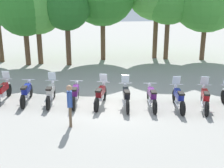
% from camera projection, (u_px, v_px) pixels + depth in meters
% --- Properties ---
extents(ground_plane, '(80.00, 80.00, 0.00)m').
position_uv_depth(ground_plane, '(113.00, 105.00, 13.83)').
color(ground_plane, '#9E9B93').
extents(motorcycle_0, '(0.65, 2.19, 1.37)m').
position_uv_depth(motorcycle_0, '(3.00, 91.00, 14.21)').
color(motorcycle_0, black).
rests_on(motorcycle_0, ground_plane).
extents(motorcycle_1, '(0.62, 2.19, 0.99)m').
position_uv_depth(motorcycle_1, '(26.00, 92.00, 14.10)').
color(motorcycle_1, black).
rests_on(motorcycle_1, ground_plane).
extents(motorcycle_2, '(0.62, 2.19, 1.37)m').
position_uv_depth(motorcycle_2, '(51.00, 93.00, 13.97)').
color(motorcycle_2, black).
rests_on(motorcycle_2, ground_plane).
extents(motorcycle_3, '(0.63, 2.19, 0.99)m').
position_uv_depth(motorcycle_3, '(75.00, 94.00, 13.89)').
color(motorcycle_3, black).
rests_on(motorcycle_3, ground_plane).
extents(motorcycle_4, '(0.85, 2.12, 1.37)m').
position_uv_depth(motorcycle_4, '(101.00, 95.00, 13.74)').
color(motorcycle_4, black).
rests_on(motorcycle_4, ground_plane).
extents(motorcycle_5, '(0.62, 2.19, 1.37)m').
position_uv_depth(motorcycle_5, '(126.00, 96.00, 13.54)').
color(motorcycle_5, black).
rests_on(motorcycle_5, ground_plane).
extents(motorcycle_6, '(0.62, 2.19, 0.99)m').
position_uv_depth(motorcycle_6, '(152.00, 97.00, 13.52)').
color(motorcycle_6, black).
rests_on(motorcycle_6, ground_plane).
extents(motorcycle_7, '(0.62, 2.19, 1.37)m').
position_uv_depth(motorcycle_7, '(178.00, 98.00, 13.36)').
color(motorcycle_7, black).
rests_on(motorcycle_7, ground_plane).
extents(motorcycle_8, '(0.83, 2.13, 1.37)m').
position_uv_depth(motorcycle_8, '(205.00, 98.00, 13.31)').
color(motorcycle_8, black).
rests_on(motorcycle_8, ground_plane).
extents(person_1, '(0.23, 0.40, 1.70)m').
position_uv_depth(person_1, '(70.00, 103.00, 11.42)').
color(person_1, brown).
rests_on(person_1, ground_plane).
extents(tree_1, '(3.88, 3.88, 5.96)m').
position_uv_depth(tree_1, '(24.00, 8.00, 20.36)').
color(tree_1, brown).
rests_on(tree_1, ground_plane).
extents(tree_2, '(3.80, 3.80, 5.97)m').
position_uv_depth(tree_2, '(37.00, 7.00, 20.64)').
color(tree_2, brown).
rests_on(tree_2, ground_plane).
extents(tree_3, '(3.27, 3.27, 5.74)m').
position_uv_depth(tree_3, '(67.00, 7.00, 20.27)').
color(tree_3, brown).
rests_on(tree_3, ground_plane).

